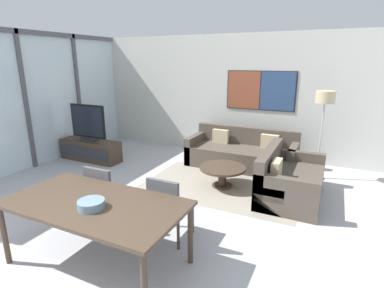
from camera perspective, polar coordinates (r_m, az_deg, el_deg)
The scene contains 13 objects.
wall_back at distance 7.23m, azimuth 8.00°, elevation 9.12°, with size 8.03×0.09×2.80m.
window_wall_left at distance 7.02m, azimuth -29.39°, elevation 8.15°, with size 0.07×5.64×2.80m.
area_rug at distance 5.52m, azimuth 5.74°, elevation -7.96°, with size 2.76×1.74×0.01m.
tv_console at distance 7.20m, azimuth -18.76°, elevation -1.12°, with size 1.47×0.43×0.47m.
television at distance 7.05m, azimuth -19.20°, elevation 3.79°, with size 0.93×0.20×0.81m.
sofa_main at distance 6.53m, azimuth 9.52°, elevation -1.84°, with size 2.26×0.93×0.80m.
sofa_side at distance 5.26m, azimuth 17.57°, elevation -6.76°, with size 0.93×1.57×0.80m.
coffee_table at distance 5.41m, azimuth 5.82°, elevation -5.26°, with size 0.82×0.82×0.37m.
dining_table at distance 3.44m, azimuth -18.03°, elevation -11.38°, with size 1.97×1.01×0.75m.
dining_chair_left at distance 4.28m, azimuth -16.19°, elevation -8.59°, with size 0.46×0.46×0.86m.
dining_chair_centre at distance 3.77m, azimuth -4.51°, elevation -11.39°, with size 0.46×0.46×0.86m.
fruit_bowl at distance 3.27m, azimuth -18.64°, elevation -10.74°, with size 0.28×0.28×0.09m.
floor_lamp at distance 5.99m, azimuth 23.94°, elevation 6.84°, with size 0.34×0.34×1.68m.
Camera 1 is at (2.19, -1.21, 2.20)m, focal length 28.00 mm.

